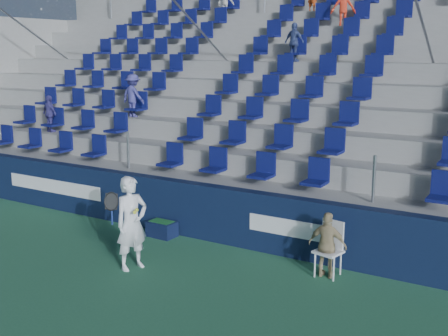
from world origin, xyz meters
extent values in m
plane|color=#2E6C48|center=(0.00, 0.00, 0.00)|extent=(70.00, 70.00, 0.00)
cube|color=#0F1A38|center=(0.00, 3.15, 0.60)|extent=(24.00, 0.30, 1.20)
cube|color=white|center=(-5.00, 2.99, 0.62)|extent=(3.20, 0.02, 0.34)
cube|color=white|center=(1.50, 2.99, 0.62)|extent=(1.60, 0.02, 0.34)
cube|color=gray|center=(0.00, 3.72, 0.60)|extent=(24.00, 0.85, 1.20)
cube|color=gray|center=(0.00, 4.57, 0.85)|extent=(24.00, 0.85, 1.70)
cube|color=gray|center=(0.00, 5.42, 1.10)|extent=(24.00, 0.85, 2.20)
cube|color=gray|center=(0.00, 6.28, 1.35)|extent=(24.00, 0.85, 2.70)
cube|color=gray|center=(0.00, 7.12, 1.60)|extent=(24.00, 0.85, 3.20)
cube|color=gray|center=(0.00, 7.97, 1.85)|extent=(24.00, 0.85, 3.70)
cube|color=gray|center=(0.00, 8.82, 2.10)|extent=(24.00, 0.85, 4.20)
cube|color=gray|center=(0.00, 9.68, 2.35)|extent=(24.00, 0.85, 4.70)
cube|color=gray|center=(0.00, 10.52, 2.60)|extent=(24.00, 0.85, 5.20)
cube|color=gray|center=(0.00, 11.20, 3.10)|extent=(24.00, 0.50, 6.20)
cube|color=gray|center=(-11.85, 7.12, 2.60)|extent=(0.30, 7.65, 5.20)
cube|color=#0D124E|center=(0.00, 3.72, 1.55)|extent=(16.05, 0.50, 0.70)
cube|color=#0D124E|center=(0.00, 4.57, 2.05)|extent=(16.05, 0.50, 0.70)
cube|color=#0D124E|center=(0.00, 5.42, 2.55)|extent=(16.05, 0.50, 0.70)
cube|color=#0D124E|center=(0.00, 6.28, 3.05)|extent=(16.05, 0.50, 0.70)
cube|color=#0D124E|center=(0.00, 7.12, 3.55)|extent=(16.05, 0.50, 0.70)
cube|color=#0D124E|center=(0.00, 7.97, 4.05)|extent=(16.05, 0.50, 0.70)
cube|color=#0D124E|center=(0.00, 8.82, 4.55)|extent=(16.05, 0.50, 0.70)
cube|color=#0D124E|center=(0.00, 9.68, 5.05)|extent=(16.05, 0.50, 0.70)
cylinder|color=gray|center=(-3.00, 7.12, 4.35)|extent=(0.06, 7.68, 4.55)
cylinder|color=gray|center=(3.00, 7.12, 4.35)|extent=(0.06, 7.68, 4.55)
cylinder|color=gray|center=(-9.80, 7.12, 4.35)|extent=(0.06, 7.68, 4.55)
imported|color=red|center=(0.10, 9.62, 5.26)|extent=(0.82, 0.63, 1.11)
imported|color=#3F3D87|center=(-4.31, 5.38, 2.79)|extent=(0.80, 0.51, 1.18)
imported|color=beige|center=(-4.41, 10.47, 5.70)|extent=(0.66, 0.40, 1.00)
imported|color=#474291|center=(-6.71, 4.52, 2.23)|extent=(0.65, 0.37, 1.05)
imported|color=#3F508B|center=(-0.65, 7.92, 4.23)|extent=(0.66, 0.39, 1.06)
imported|color=white|center=(-0.70, 1.00, 0.88)|extent=(0.60, 0.74, 1.77)
cylinder|color=navy|center=(-0.95, 0.75, 1.02)|extent=(0.03, 0.03, 0.28)
torus|color=black|center=(-0.95, 0.75, 1.32)|extent=(0.30, 0.17, 0.28)
plane|color=#262626|center=(-0.95, 0.75, 1.32)|extent=(0.30, 0.16, 0.29)
sphere|color=yellow|center=(-0.45, 0.80, 1.18)|extent=(0.07, 0.07, 0.07)
sphere|color=yellow|center=(-0.45, 0.86, 1.21)|extent=(0.07, 0.07, 0.07)
cube|color=white|center=(2.55, 2.55, 0.46)|extent=(0.52, 0.52, 0.04)
cube|color=white|center=(2.55, 2.76, 0.73)|extent=(0.44, 0.13, 0.54)
cylinder|color=white|center=(2.37, 2.37, 0.22)|extent=(0.03, 0.03, 0.44)
cylinder|color=white|center=(2.73, 2.37, 0.22)|extent=(0.03, 0.03, 0.44)
cylinder|color=white|center=(2.37, 2.73, 0.22)|extent=(0.03, 0.03, 0.44)
cylinder|color=white|center=(2.73, 2.73, 0.22)|extent=(0.03, 0.03, 0.44)
imported|color=tan|center=(2.55, 2.50, 0.60)|extent=(0.72, 0.33, 1.20)
cube|color=#0E1634|center=(-1.37, 2.75, 0.17)|extent=(0.63, 0.42, 0.34)
cube|color=#1E662D|center=(-1.37, 2.75, 0.25)|extent=(0.52, 0.31, 0.20)
camera|label=1|loc=(5.92, -6.59, 4.01)|focal=45.00mm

